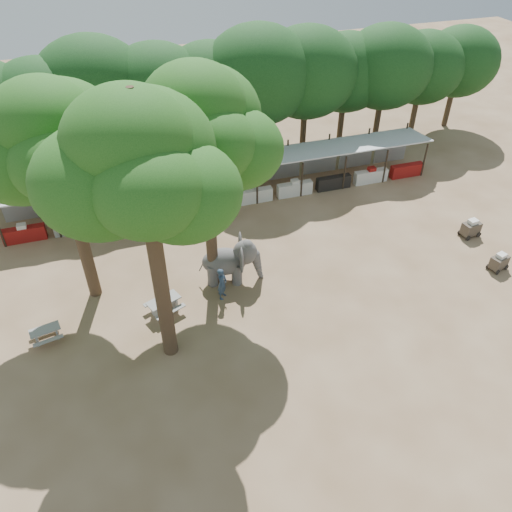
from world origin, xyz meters
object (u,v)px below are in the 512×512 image
object	(u,v)px
yard_tree_center	(138,167)
yard_tree_back	(200,128)
picnic_table_near	(46,333)
yard_tree_left	(53,144)
handler	(222,284)
cart_back	(471,228)
elephant	(232,261)
cart_front	(499,262)
picnic_table_far	(164,304)

from	to	relation	value
yard_tree_center	yard_tree_back	xyz separation A→B (m)	(3.00, 4.00, -0.67)
picnic_table_near	yard_tree_center	bearing A→B (deg)	-34.68
yard_tree_left	yard_tree_center	size ratio (longest dim) A/B	0.92
yard_tree_left	picnic_table_near	world-z (taller)	yard_tree_left
handler	cart_back	xyz separation A→B (m)	(15.26, 0.72, -0.35)
yard_tree_left	cart_back	distance (m)	22.91
yard_tree_center	cart_back	size ratio (longest dim) A/B	9.74
elephant	cart_front	xyz separation A→B (m)	(13.95, -3.58, -0.73)
yard_tree_center	yard_tree_back	distance (m)	5.04
picnic_table_far	handler	bearing A→B (deg)	-19.01
handler	picnic_table_far	xyz separation A→B (m)	(-2.98, -0.16, -0.38)
yard_tree_center	yard_tree_left	bearing A→B (deg)	120.96
yard_tree_back	elephant	size ratio (longest dim) A/B	3.42
elephant	handler	size ratio (longest dim) A/B	1.85
yard_tree_left	yard_tree_back	size ratio (longest dim) A/B	0.97
picnic_table_far	cart_front	world-z (taller)	cart_front
cart_front	cart_back	bearing A→B (deg)	66.19
cart_front	elephant	bearing A→B (deg)	150.53
elephant	handler	bearing A→B (deg)	-111.06
elephant	handler	world-z (taller)	elephant
elephant	handler	distance (m)	1.52
elephant	cart_front	world-z (taller)	elephant
yard_tree_left	picnic_table_far	size ratio (longest dim) A/B	5.48
elephant	picnic_table_near	distance (m)	9.46
yard_tree_back	cart_back	size ratio (longest dim) A/B	9.19
yard_tree_back	cart_front	distance (m)	17.49
yard_tree_back	cart_back	bearing A→B (deg)	-2.76
cart_back	picnic_table_far	bearing A→B (deg)	175.27
yard_tree_left	cart_back	xyz separation A→B (m)	(21.53, -1.75, -7.65)
picnic_table_near	cart_back	world-z (taller)	cart_back
yard_tree_back	handler	xyz separation A→B (m)	(0.27, -1.47, -7.64)
yard_tree_left	handler	distance (m)	9.94
handler	cart_front	distance (m)	14.98
yard_tree_left	cart_front	distance (m)	22.93
yard_tree_back	picnic_table_far	size ratio (longest dim) A/B	5.65
yard_tree_left	elephant	distance (m)	10.03
picnic_table_far	cart_back	xyz separation A→B (m)	(18.23, 0.89, 0.03)
yard_tree_left	picnic_table_near	xyz separation A→B (m)	(-2.19, -2.78, -7.77)
picnic_table_near	cart_back	size ratio (longest dim) A/B	1.25
yard_tree_center	picnic_table_near	size ratio (longest dim) A/B	7.81
yard_tree_center	picnic_table_near	distance (m)	10.43
picnic_table_near	cart_front	distance (m)	23.34
picnic_table_far	cart_front	bearing A→B (deg)	-29.21
picnic_table_far	cart_back	distance (m)	18.26
yard_tree_center	handler	size ratio (longest dim) A/B	6.69
picnic_table_near	cart_back	bearing A→B (deg)	-9.06
cart_front	cart_back	distance (m)	3.12
yard_tree_left	picnic_table_far	xyz separation A→B (m)	(3.30, -2.64, -7.68)
yard_tree_left	picnic_table_near	size ratio (longest dim) A/B	7.15
handler	cart_back	world-z (taller)	handler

